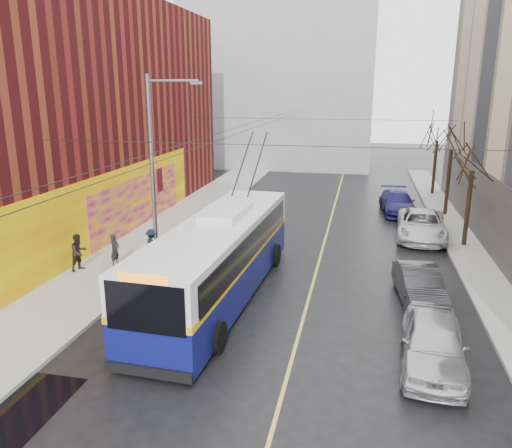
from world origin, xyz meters
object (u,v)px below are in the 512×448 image
at_px(parked_car_a, 433,343).
at_px(parked_car_b, 419,285).
at_px(streetlight_pole, 155,166).
at_px(tree_mid, 453,138).
at_px(following_car, 251,216).
at_px(pedestrian_a, 115,250).
at_px(tree_far, 438,131).
at_px(parked_car_c, 422,225).
at_px(pedestrian_b, 79,252).
at_px(trolleybus, 219,257).
at_px(parked_car_d, 398,202).
at_px(pedestrian_c, 152,245).
at_px(tree_near, 474,156).

bearing_deg(parked_car_a, parked_car_b, 93.48).
height_order(streetlight_pole, tree_mid, streetlight_pole).
bearing_deg(following_car, parked_car_a, -63.19).
bearing_deg(pedestrian_a, parked_car_b, -89.15).
distance_m(tree_far, parked_car_c, 13.67).
height_order(tree_far, following_car, tree_far).
relative_size(streetlight_pole, pedestrian_a, 5.68).
xyz_separation_m(parked_car_a, pedestrian_a, (-13.74, 5.92, 0.14)).
bearing_deg(pedestrian_b, tree_mid, -30.91).
distance_m(parked_car_c, following_car, 10.02).
height_order(following_car, pedestrian_b, pedestrian_b).
xyz_separation_m(trolleybus, parked_car_c, (9.00, 10.49, -0.94)).
distance_m(streetlight_pole, parked_car_d, 18.30).
relative_size(parked_car_c, pedestrian_c, 3.53).
height_order(tree_far, parked_car_d, tree_far).
bearing_deg(pedestrian_b, pedestrian_c, -35.87).
bearing_deg(pedestrian_a, tree_far, -34.20).
height_order(tree_far, pedestrian_a, tree_far).
bearing_deg(pedestrian_a, pedestrian_c, -49.17).
bearing_deg(pedestrian_a, following_car, -25.19).
height_order(streetlight_pole, parked_car_a, streetlight_pole).
bearing_deg(trolleybus, pedestrian_c, 146.19).
bearing_deg(parked_car_b, trolleybus, -177.48).
xyz_separation_m(trolleybus, pedestrian_c, (-4.37, 3.22, -0.78)).
distance_m(streetlight_pole, parked_car_c, 15.41).
relative_size(pedestrian_b, pedestrian_c, 1.07).
distance_m(streetlight_pole, tree_near, 16.28).
relative_size(parked_car_d, following_car, 1.18).
bearing_deg(parked_car_d, pedestrian_a, -138.85).
bearing_deg(pedestrian_a, trolleybus, -105.96).
bearing_deg(parked_car_a, parked_car_c, 90.05).
relative_size(tree_far, parked_car_d, 1.26).
bearing_deg(tree_mid, pedestrian_a, -140.22).
xyz_separation_m(tree_near, trolleybus, (-11.13, -9.27, -3.24)).
distance_m(parked_car_b, following_car, 12.94).
xyz_separation_m(tree_near, tree_mid, (0.00, 7.00, 0.28)).
bearing_deg(pedestrian_b, pedestrian_a, -38.04).
xyz_separation_m(tree_near, parked_car_b, (-3.13, -7.99, -4.26)).
distance_m(streetlight_pole, parked_car_a, 14.43).
distance_m(tree_mid, pedestrian_b, 24.02).
distance_m(parked_car_c, pedestrian_a, 16.98).
bearing_deg(tree_far, pedestrian_a, -128.75).
distance_m(parked_car_a, pedestrian_c, 14.14).
xyz_separation_m(streetlight_pole, following_car, (2.99, 7.27, -4.09)).
xyz_separation_m(trolleybus, parked_car_b, (8.01, 1.28, -1.02)).
relative_size(trolleybus, pedestrian_a, 8.40).
relative_size(tree_mid, following_car, 1.51).
height_order(parked_car_a, parked_car_d, parked_car_a).
relative_size(tree_near, parked_car_c, 1.12).
height_order(following_car, pedestrian_a, pedestrian_a).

